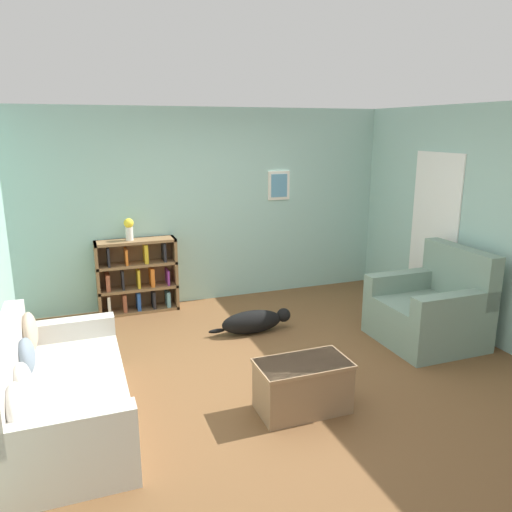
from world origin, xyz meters
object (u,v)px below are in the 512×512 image
Objects in this scene: recliner_chair at (431,310)px; vase at (129,228)px; coffee_table at (303,385)px; dog at (254,321)px; couch at (56,394)px; bookshelf at (137,277)px.

vase is at bearing 145.33° from recliner_chair.
vase is (-1.06, 2.89, 0.88)m from coffee_table.
recliner_chair reaches higher than dog.
coffee_table is at bearing -12.60° from couch.
bookshelf is at bearing 144.49° from recliner_chair.
couch is 1.75× the size of recliner_chair.
couch reaches higher than coffee_table.
vase reaches higher than dog.
vase reaches higher than coffee_table.
dog is (2.13, 1.27, -0.16)m from couch.
coffee_table is (-1.96, -0.81, -0.13)m from recliner_chair.
dog is at bearing 83.86° from coffee_table.
bookshelf reaches higher than dog.
bookshelf is at bearing 16.73° from vase.
dog is (1.17, -1.21, -0.32)m from bookshelf.
coffee_table is (1.95, -0.44, -0.06)m from couch.
vase is at bearing -163.27° from bookshelf.
recliner_chair is at bearing -34.67° from vase.
vase is at bearing 70.07° from couch.
coffee_table is at bearing -96.14° from dog.
recliner_chair is 1.06× the size of dog.
couch is 2.00m from coffee_table.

